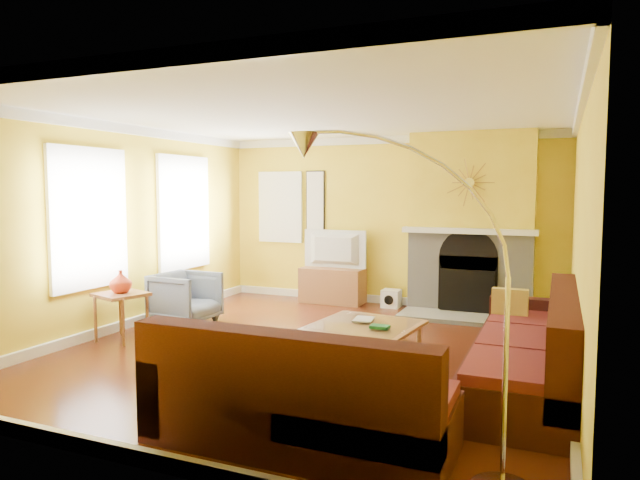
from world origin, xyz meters
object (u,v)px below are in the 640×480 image
at_px(coffee_table, 365,343).
at_px(arc_lamp, 407,308).
at_px(media_console, 333,285).
at_px(side_table, 122,316).
at_px(sectional_sofa, 403,341).
at_px(armchair, 186,298).

distance_m(coffee_table, arc_lamp, 2.62).
bearing_deg(media_console, side_table, -115.56).
relative_size(sectional_sofa, coffee_table, 3.55).
bearing_deg(arc_lamp, coffee_table, 114.31).
distance_m(sectional_sofa, armchair, 3.70).
distance_m(sectional_sofa, side_table, 3.64).
xyz_separation_m(coffee_table, arc_lamp, (1.01, -2.24, 0.90)).
bearing_deg(coffee_table, media_console, 117.70).
bearing_deg(media_console, sectional_sofa, -59.28).
height_order(sectional_sofa, media_console, sectional_sofa).
height_order(armchair, arc_lamp, arc_lamp).
bearing_deg(coffee_table, arc_lamp, -65.69).
relative_size(armchair, side_table, 1.33).
bearing_deg(armchair, sectional_sofa, -108.58).
xyz_separation_m(media_console, side_table, (-1.53, -3.19, 0.01)).
distance_m(media_console, arc_lamp, 5.79).
bearing_deg(side_table, armchair, 80.02).
bearing_deg(coffee_table, armchair, 165.26).
xyz_separation_m(media_console, arc_lamp, (2.53, -5.14, 0.82)).
xyz_separation_m(coffee_table, media_console, (-1.52, 2.89, 0.08)).
height_order(sectional_sofa, coffee_table, sectional_sofa).
bearing_deg(coffee_table, side_table, -174.47).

